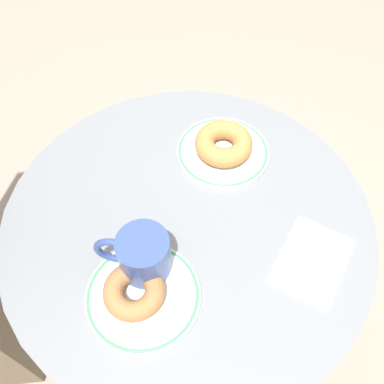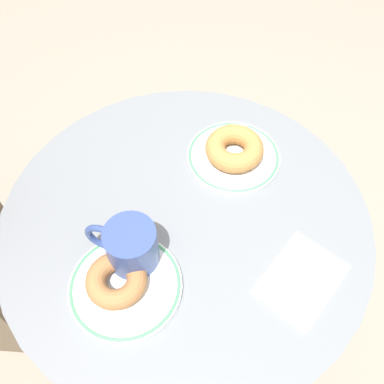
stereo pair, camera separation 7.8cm
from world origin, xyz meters
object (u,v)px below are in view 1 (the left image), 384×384
object	(u,v)px
plate_left	(143,295)
coffee_mug	(142,255)
donut_old_fashioned	(224,143)
paper_napkin	(312,260)
cafe_table	(188,272)
plate_right	(223,152)
donut_cinnamon	(134,291)

from	to	relation	value
plate_left	coffee_mug	bearing A→B (deg)	37.65
donut_old_fashioned	coffee_mug	bearing A→B (deg)	-173.12
plate_left	donut_old_fashioned	xyz separation A→B (m)	(0.34, 0.07, 0.03)
paper_napkin	cafe_table	bearing A→B (deg)	103.81
plate_left	plate_right	size ratio (longest dim) A/B	1.00
paper_napkin	donut_cinnamon	bearing A→B (deg)	138.69
plate_left	paper_napkin	size ratio (longest dim) A/B	1.32
plate_right	coffee_mug	world-z (taller)	coffee_mug
cafe_table	donut_old_fashioned	distance (m)	0.33
paper_napkin	coffee_mug	distance (m)	0.30
coffee_mug	cafe_table	bearing A→B (deg)	0.78
donut_cinnamon	donut_old_fashioned	world-z (taller)	donut_old_fashioned
donut_cinnamon	plate_right	bearing A→B (deg)	9.64
cafe_table	plate_right	size ratio (longest dim) A/B	3.65
cafe_table	donut_cinnamon	bearing A→B (deg)	-172.02
plate_left	donut_old_fashioned	world-z (taller)	donut_old_fashioned
plate_left	coffee_mug	xyz separation A→B (m)	(0.04, 0.03, 0.04)
cafe_table	plate_right	world-z (taller)	plate_right
donut_cinnamon	coffee_mug	distance (m)	0.06
plate_right	donut_old_fashioned	bearing A→B (deg)	-90.00
plate_right	donut_old_fashioned	xyz separation A→B (m)	(0.00, -0.00, 0.03)
cafe_table	coffee_mug	distance (m)	0.33
donut_cinnamon	donut_old_fashioned	xyz separation A→B (m)	(0.35, 0.06, 0.00)
plate_right	donut_cinnamon	xyz separation A→B (m)	(-0.35, -0.06, 0.02)
plate_right	plate_left	bearing A→B (deg)	-168.60
plate_right	paper_napkin	bearing A→B (deg)	-113.05
cafe_table	plate_right	xyz separation A→B (m)	(0.17, 0.03, 0.26)
cafe_table	paper_napkin	xyz separation A→B (m)	(0.06, -0.23, 0.26)
donut_old_fashioned	paper_napkin	world-z (taller)	donut_old_fashioned
plate_right	donut_cinnamon	distance (m)	0.36
plate_left	donut_old_fashioned	size ratio (longest dim) A/B	1.61
donut_cinnamon	donut_old_fashioned	size ratio (longest dim) A/B	0.86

